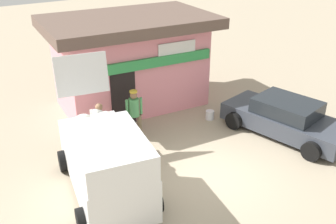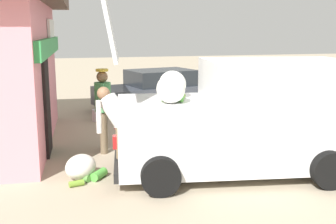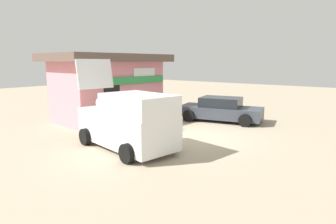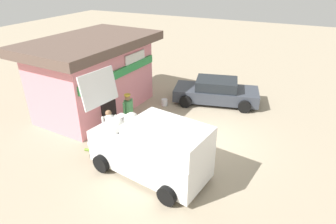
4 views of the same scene
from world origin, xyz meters
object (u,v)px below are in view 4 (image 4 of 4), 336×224
Objects in this scene: parked_sedan at (216,92)px; vendor_standing at (128,111)px; paint_bucket at (164,102)px; storefront_bar at (94,74)px; unloaded_banana_pile at (96,143)px; delivery_van at (152,148)px; customer_bending at (111,128)px.

vendor_standing is at bearing 152.00° from parked_sedan.
paint_bucket is (-1.50, 2.23, -0.42)m from parked_sedan.
storefront_bar is 3.81m from unloaded_banana_pile.
delivery_van reaches higher than parked_sedan.
storefront_bar is 4.22× the size of customer_bending.
storefront_bar reaches higher than parked_sedan.
paint_bucket is (5.00, 2.02, -0.84)m from delivery_van.
delivery_van reaches higher than vendor_standing.
vendor_standing is (1.98, 2.20, 0.00)m from delivery_van.
parked_sedan is at bearing -56.06° from paint_bucket.
parked_sedan reaches higher than unloaded_banana_pile.
unloaded_banana_pile is (-6.07, 2.98, -0.40)m from parked_sedan.
delivery_van is 13.36× the size of paint_bucket.
storefront_bar is 19.37× the size of paint_bucket.
customer_bending reaches higher than unloaded_banana_pile.
delivery_van is 5.26× the size of unloaded_banana_pile.
storefront_bar is 1.43× the size of parked_sedan.
unloaded_banana_pile is 2.54× the size of paint_bucket.
customer_bending reaches higher than paint_bucket.
unloaded_banana_pile is at bearing 170.71° from paint_bucket.
paint_bucket is at bearing 21.98° from delivery_van.
parked_sedan is 13.53× the size of paint_bucket.
parked_sedan is (6.50, -0.21, -0.41)m from delivery_van.
vendor_standing is at bearing 3.80° from customer_bending.
storefront_bar reaches higher than vendor_standing.
parked_sedan is 2.59× the size of vendor_standing.
vendor_standing reaches higher than paint_bucket.
vendor_standing is at bearing 47.94° from delivery_van.
storefront_bar is at bearing 46.14° from customer_bending.
customer_bending is at bearing 158.58° from parked_sedan.
delivery_van is at bearing -123.67° from storefront_bar.
parked_sedan is 6.34m from customer_bending.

